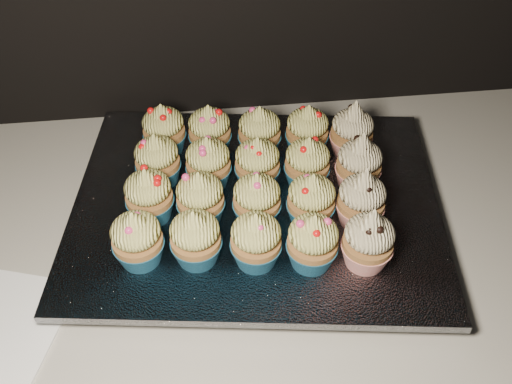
# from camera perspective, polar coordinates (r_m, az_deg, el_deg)

# --- Properties ---
(worktop) EXTENTS (2.44, 0.64, 0.04)m
(worktop) POSITION_cam_1_polar(r_m,az_deg,el_deg) (0.80, 1.94, -5.43)
(worktop) COLOR beige
(worktop) RESTS_ON cabinet
(baking_tray) EXTENTS (0.51, 0.41, 0.02)m
(baking_tray) POSITION_cam_1_polar(r_m,az_deg,el_deg) (0.80, -0.00, -1.98)
(baking_tray) COLOR black
(baking_tray) RESTS_ON worktop
(foil_lining) EXTENTS (0.55, 0.46, 0.01)m
(foil_lining) POSITION_cam_1_polar(r_m,az_deg,el_deg) (0.79, -0.00, -1.13)
(foil_lining) COLOR silver
(foil_lining) RESTS_ON baking_tray
(cupcake_0) EXTENTS (0.06, 0.06, 0.08)m
(cupcake_0) POSITION_cam_1_polar(r_m,az_deg,el_deg) (0.70, -11.80, -4.64)
(cupcake_0) COLOR #1B5C81
(cupcake_0) RESTS_ON foil_lining
(cupcake_1) EXTENTS (0.06, 0.06, 0.08)m
(cupcake_1) POSITION_cam_1_polar(r_m,az_deg,el_deg) (0.69, -6.07, -4.61)
(cupcake_1) COLOR #1B5C81
(cupcake_1) RESTS_ON foil_lining
(cupcake_2) EXTENTS (0.06, 0.06, 0.08)m
(cupcake_2) POSITION_cam_1_polar(r_m,az_deg,el_deg) (0.69, -0.01, -4.85)
(cupcake_2) COLOR #1B5C81
(cupcake_2) RESTS_ON foil_lining
(cupcake_3) EXTENTS (0.06, 0.06, 0.08)m
(cupcake_3) POSITION_cam_1_polar(r_m,az_deg,el_deg) (0.69, 5.67, -4.97)
(cupcake_3) COLOR #1B5C81
(cupcake_3) RESTS_ON foil_lining
(cupcake_4) EXTENTS (0.06, 0.06, 0.10)m
(cupcake_4) POSITION_cam_1_polar(r_m,az_deg,el_deg) (0.70, 11.17, -4.76)
(cupcake_4) COLOR red
(cupcake_4) RESTS_ON foil_lining
(cupcake_5) EXTENTS (0.06, 0.06, 0.08)m
(cupcake_5) POSITION_cam_1_polar(r_m,az_deg,el_deg) (0.75, -10.65, -0.36)
(cupcake_5) COLOR #1B5C81
(cupcake_5) RESTS_ON foil_lining
(cupcake_6) EXTENTS (0.06, 0.06, 0.08)m
(cupcake_6) POSITION_cam_1_polar(r_m,az_deg,el_deg) (0.74, -5.59, -0.68)
(cupcake_6) COLOR #1B5C81
(cupcake_6) RESTS_ON foil_lining
(cupcake_7) EXTENTS (0.06, 0.06, 0.08)m
(cupcake_7) POSITION_cam_1_polar(r_m,az_deg,el_deg) (0.73, 0.08, -0.80)
(cupcake_7) COLOR #1B5C81
(cupcake_7) RESTS_ON foil_lining
(cupcake_8) EXTENTS (0.06, 0.06, 0.08)m
(cupcake_8) POSITION_cam_1_polar(r_m,az_deg,el_deg) (0.73, 5.54, -0.87)
(cupcake_8) COLOR #1B5C81
(cupcake_8) RESTS_ON foil_lining
(cupcake_9) EXTENTS (0.06, 0.06, 0.10)m
(cupcake_9) POSITION_cam_1_polar(r_m,az_deg,el_deg) (0.74, 10.49, -0.74)
(cupcake_9) COLOR red
(cupcake_9) RESTS_ON foil_lining
(cupcake_10) EXTENTS (0.06, 0.06, 0.08)m
(cupcake_10) POSITION_cam_1_polar(r_m,az_deg,el_deg) (0.80, -9.83, 3.12)
(cupcake_10) COLOR #1B5C81
(cupcake_10) RESTS_ON foil_lining
(cupcake_11) EXTENTS (0.06, 0.06, 0.08)m
(cupcake_11) POSITION_cam_1_polar(r_m,az_deg,el_deg) (0.78, -4.80, 2.89)
(cupcake_11) COLOR #1B5C81
(cupcake_11) RESTS_ON foil_lining
(cupcake_12) EXTENTS (0.06, 0.06, 0.08)m
(cupcake_12) POSITION_cam_1_polar(r_m,az_deg,el_deg) (0.78, 0.14, 2.85)
(cupcake_12) COLOR #1B5C81
(cupcake_12) RESTS_ON foil_lining
(cupcake_13) EXTENTS (0.06, 0.06, 0.08)m
(cupcake_13) POSITION_cam_1_polar(r_m,az_deg,el_deg) (0.78, 5.14, 2.85)
(cupcake_13) COLOR #1B5C81
(cupcake_13) RESTS_ON foil_lining
(cupcake_14) EXTENTS (0.06, 0.06, 0.10)m
(cupcake_14) POSITION_cam_1_polar(r_m,az_deg,el_deg) (0.79, 10.26, 2.82)
(cupcake_14) COLOR red
(cupcake_14) RESTS_ON foil_lining
(cupcake_15) EXTENTS (0.06, 0.06, 0.08)m
(cupcake_15) POSITION_cam_1_polar(r_m,az_deg,el_deg) (0.85, -9.19, 6.13)
(cupcake_15) COLOR #1B5C81
(cupcake_15) RESTS_ON foil_lining
(cupcake_16) EXTENTS (0.06, 0.06, 0.08)m
(cupcake_16) POSITION_cam_1_polar(r_m,az_deg,el_deg) (0.84, -4.65, 6.10)
(cupcake_16) COLOR #1B5C81
(cupcake_16) RESTS_ON foil_lining
(cupcake_17) EXTENTS (0.06, 0.06, 0.08)m
(cupcake_17) POSITION_cam_1_polar(r_m,az_deg,el_deg) (0.83, 0.35, 5.99)
(cupcake_17) COLOR #1B5C81
(cupcake_17) RESTS_ON foil_lining
(cupcake_18) EXTENTS (0.06, 0.06, 0.08)m
(cupcake_18) POSITION_cam_1_polar(r_m,az_deg,el_deg) (0.84, 5.14, 6.09)
(cupcake_18) COLOR #1B5C81
(cupcake_18) RESTS_ON foil_lining
(cupcake_19) EXTENTS (0.06, 0.06, 0.10)m
(cupcake_19) POSITION_cam_1_polar(r_m,az_deg,el_deg) (0.84, 9.58, 6.01)
(cupcake_19) COLOR red
(cupcake_19) RESTS_ON foil_lining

